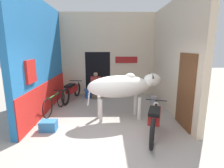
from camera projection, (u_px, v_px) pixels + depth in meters
name	position (u px, v px, depth m)	size (l,w,h in m)	color
ground_plane	(108.00, 141.00, 4.27)	(30.00, 30.00, 0.00)	#9E9389
wall_left_shopfront	(42.00, 60.00, 5.98)	(0.25, 4.40, 3.80)	#236BAD
wall_back_with_doorway	(104.00, 61.00, 8.49)	(4.36, 0.93, 3.80)	beige
wall_right_with_door	(173.00, 58.00, 6.04)	(0.22, 4.40, 3.80)	beige
cow	(123.00, 86.00, 5.45)	(2.42, 1.04, 1.47)	silver
motorcycle_near	(154.00, 118.00, 4.50)	(0.80, 1.94, 0.81)	black
motorcycle_far	(72.00, 90.00, 7.46)	(0.61, 1.93, 0.78)	black
bicycle	(55.00, 102.00, 6.15)	(0.44, 1.76, 0.69)	black
shopkeeper_seated	(96.00, 85.00, 7.77)	(0.44, 0.33, 1.17)	brown
plastic_stool	(88.00, 93.00, 7.88)	(0.37, 0.37, 0.39)	#2856B2
crate	(49.00, 126.00, 4.81)	(0.44, 0.32, 0.28)	teal
bucket	(154.00, 99.00, 7.27)	(0.26, 0.26, 0.26)	#A8A8B2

